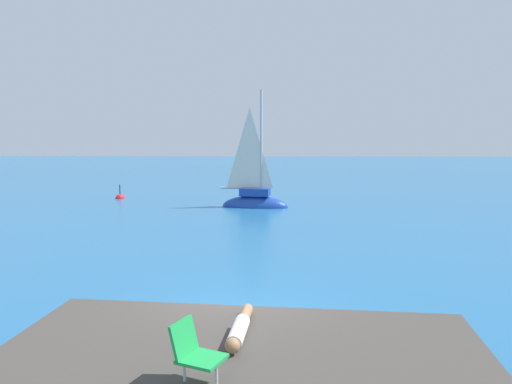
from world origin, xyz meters
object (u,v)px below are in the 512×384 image
(person_sunbather, at_px, (240,329))
(marker_buoy, at_px, (120,198))
(sailboat_near, at_px, (255,200))
(beach_chair, at_px, (194,350))

(person_sunbather, relative_size, marker_buoy, 1.56)
(sailboat_near, relative_size, beach_chair, 8.60)
(person_sunbather, height_order, marker_buoy, person_sunbather)
(beach_chair, relative_size, marker_buoy, 0.71)
(sailboat_near, relative_size, person_sunbather, 3.90)
(sailboat_near, xyz_separation_m, person_sunbather, (0.39, -19.07, 0.51))
(sailboat_near, distance_m, marker_buoy, 9.05)
(beach_chair, bearing_deg, marker_buoy, 132.25)
(sailboat_near, xyz_separation_m, beach_chair, (-0.09, -20.57, 0.84))
(sailboat_near, bearing_deg, marker_buoy, 167.19)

